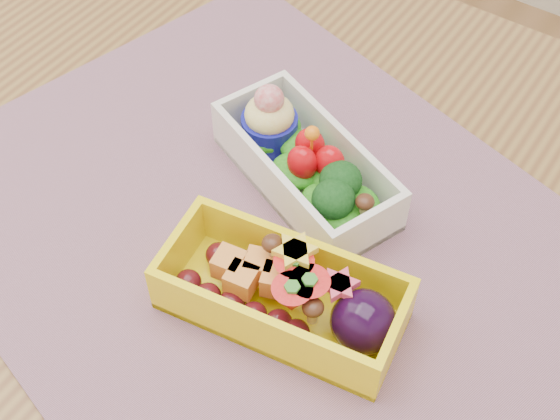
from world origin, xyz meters
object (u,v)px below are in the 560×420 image
Objects in this scene: placemat at (269,240)px; bento_yellow at (287,295)px; table at (245,320)px; bento_white at (305,164)px.

placemat is 2.96× the size of bento_yellow.
table is at bearing 149.20° from bento_yellow.
table is 0.14m from bento_yellow.
bento_yellow is at bearing -22.05° from table.
bento_white is (0.00, 0.09, 0.13)m from table.
placemat is at bearing 126.94° from bento_yellow.
bento_yellow is at bearing -41.17° from bento_white.
table is 0.16m from bento_white.
bento_white is 1.00× the size of bento_yellow.
placemat is at bearing -60.91° from bento_white.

